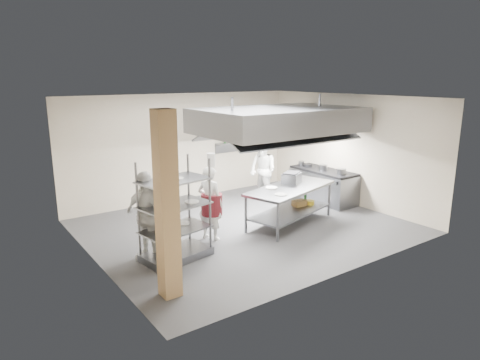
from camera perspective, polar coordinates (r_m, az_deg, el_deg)
floor at (r=10.16m, az=0.75°, el=-6.23°), size 7.00×7.00×0.00m
ceiling at (r=9.56m, az=0.81°, el=10.92°), size 7.00×7.00×0.00m
wall_back at (r=12.26m, az=-7.54°, el=4.37°), size 7.00×0.00×7.00m
wall_left at (r=8.24m, az=-19.29°, el=-0.88°), size 0.00×6.00×6.00m
wall_right at (r=12.11m, az=14.31°, el=3.95°), size 0.00×6.00×6.00m
column at (r=6.71m, az=-9.72°, el=-3.51°), size 0.30×0.30×3.00m
exhaust_hood at (r=10.72m, az=5.19°, el=7.96°), size 4.00×2.50×0.60m
hood_strip_a at (r=10.20m, az=1.28°, el=5.91°), size 1.60×0.12×0.04m
hood_strip_b at (r=11.36m, az=8.64°, el=6.56°), size 1.60×0.12×0.04m
wall_shelf at (r=13.05m, az=-0.19°, el=5.05°), size 1.50×0.28×0.04m
island at (r=10.30m, az=6.68°, el=-3.37°), size 2.65×1.65×0.91m
island_worktop at (r=10.18m, az=6.74°, el=-1.09°), size 2.65×1.65×0.06m
island_undershelf at (r=10.35m, az=6.65°, el=-4.19°), size 2.44×1.50×0.04m
pass_rack at (r=8.25m, az=-8.67°, el=-4.04°), size 1.41×0.96×1.95m
cooking_range at (r=12.35m, az=10.99°, el=-0.81°), size 0.80×2.00×0.84m
range_top at (r=12.25m, az=11.08°, el=1.22°), size 0.78×1.96×0.06m
chef_head at (r=9.19m, az=-4.02°, el=-3.10°), size 0.61×0.70×1.63m
chef_line at (r=12.05m, az=3.04°, el=1.28°), size 0.76×0.92×1.75m
chef_plating at (r=8.35m, az=-12.43°, el=-4.70°), size 0.73×1.11×1.75m
griddle at (r=10.57m, az=6.89°, el=0.28°), size 0.61×0.57×0.24m
wicker_basket at (r=10.74m, az=7.92°, el=-3.05°), size 0.34×0.25×0.14m
stockpot at (r=12.13m, az=11.02°, el=1.65°), size 0.24×0.24×0.16m
plate_stack at (r=8.36m, az=-8.58°, el=-6.34°), size 0.28×0.28×0.05m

